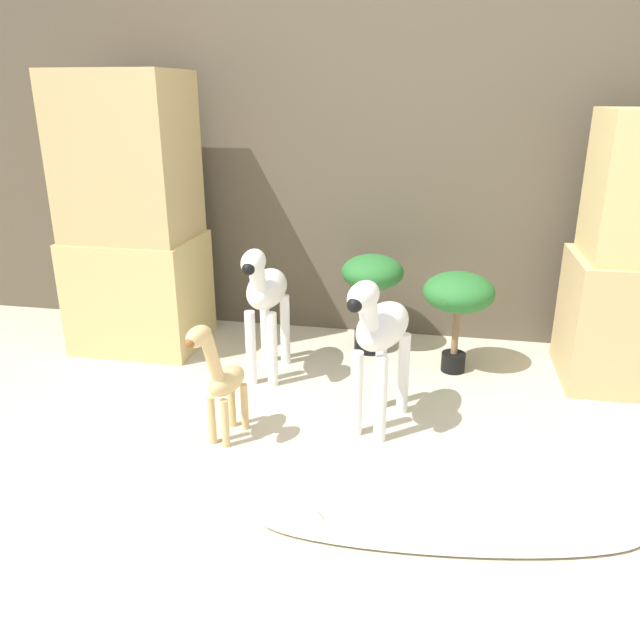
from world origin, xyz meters
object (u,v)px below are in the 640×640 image
potted_palm_front (458,297)px  potted_palm_back (372,284)px  zebra_right (379,334)px  giraffe_figurine (221,377)px  surfboard (442,528)px  zebra_left (265,295)px

potted_palm_front → potted_palm_back: bearing=157.0°
potted_palm_front → potted_palm_back: (-0.45, 0.19, -0.02)m
zebra_right → giraffe_figurine: size_ratio=1.27×
surfboard → zebra_left: bearing=130.0°
zebra_left → surfboard: size_ratio=0.55×
zebra_right → potted_palm_back: zebra_right is taller
zebra_left → potted_palm_front: bearing=14.5°
zebra_right → potted_palm_front: bearing=63.1°
giraffe_figurine → potted_palm_front: (0.93, 0.88, 0.11)m
zebra_right → surfboard: bearing=-66.1°
zebra_left → giraffe_figurine: (-0.01, -0.64, -0.14)m
zebra_right → potted_palm_back: bearing=98.4°
potted_palm_front → zebra_right: bearing=-116.9°
giraffe_figurine → surfboard: giraffe_figurine is taller
zebra_left → potted_palm_front: (0.92, 0.24, -0.03)m
potted_palm_back → giraffe_figurine: bearing=-114.2°
potted_palm_back → surfboard: size_ratio=0.43×
potted_palm_front → surfboard: potted_palm_front is taller
giraffe_figurine → potted_palm_front: giraffe_figurine is taller
zebra_right → surfboard: (0.29, -0.65, -0.41)m
giraffe_figurine → surfboard: size_ratio=0.44×
giraffe_figurine → potted_palm_front: size_ratio=1.05×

